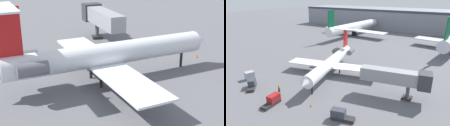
# 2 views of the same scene
# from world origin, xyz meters

# --- Properties ---
(ground_plane) EXTENTS (400.00, 400.00, 0.10)m
(ground_plane) POSITION_xyz_m (0.00, 0.00, -0.05)
(ground_plane) COLOR #5B5B60
(regional_jet) EXTENTS (24.63, 29.80, 10.08)m
(regional_jet) POSITION_xyz_m (-2.59, 1.03, 3.52)
(regional_jet) COLOR silver
(regional_jet) RESTS_ON ground_plane
(jet_bridge) EXTENTS (13.88, 5.31, 6.06)m
(jet_bridge) POSITION_xyz_m (15.71, -2.09, 4.36)
(jet_bridge) COLOR gray
(jet_bridge) RESTS_ON ground_plane
(ground_crew_marshaller) EXTENTS (0.45, 0.34, 1.69)m
(ground_crew_marshaller) POSITION_xyz_m (-6.52, -13.57, 0.86)
(ground_crew_marshaller) COLOR black
(ground_crew_marshaller) RESTS_ON ground_plane
(baggage_tug_lead) EXTENTS (3.85, 3.79, 1.90)m
(baggage_tug_lead) POSITION_xyz_m (-13.07, -15.59, 0.84)
(baggage_tug_lead) COLOR #262628
(baggage_tug_lead) RESTS_ON ground_plane
(baggage_tug_trailing) EXTENTS (4.23, 2.40, 1.90)m
(baggage_tug_trailing) POSITION_xyz_m (9.94, -14.90, 0.84)
(baggage_tug_trailing) COLOR #262628
(baggage_tug_trailing) RESTS_ON ground_plane
(baggage_tug_spare) EXTENTS (1.82, 4.13, 1.90)m
(baggage_tug_spare) POSITION_xyz_m (-3.50, -17.83, 0.84)
(baggage_tug_spare) COLOR #262628
(baggage_tug_spare) RESTS_ON ground_plane
(cargo_container_uld) EXTENTS (2.19, 2.39, 1.97)m
(cargo_container_uld) POSITION_xyz_m (-17.70, -12.99, 0.99)
(cargo_container_uld) COLOR #999EA8
(cargo_container_uld) RESTS_ON ground_plane
(traffic_cone_near) EXTENTS (0.36, 0.36, 0.55)m
(traffic_cone_near) POSITION_xyz_m (3.19, -14.51, 0.28)
(traffic_cone_near) COLOR orange
(traffic_cone_near) RESTS_ON ground_plane
(terminal_building) EXTENTS (139.66, 23.77, 11.42)m
(terminal_building) POSITION_xyz_m (0.00, 81.48, 5.72)
(terminal_building) COLOR gray
(terminal_building) RESTS_ON ground_plane
(parked_airliner_west_end) EXTENTS (33.90, 40.10, 13.46)m
(parked_airliner_west_end) POSITION_xyz_m (-21.93, 48.30, 4.32)
(parked_airliner_west_end) COLOR silver
(parked_airliner_west_end) RESTS_ON ground_plane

